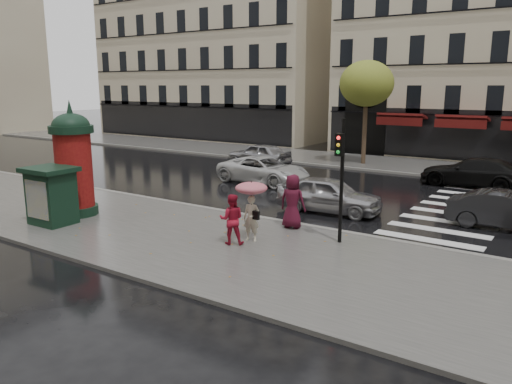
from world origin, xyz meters
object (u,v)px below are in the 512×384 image
Objects in this scene: woman_umbrella at (251,201)px; car_white at (264,170)px; car_silver at (329,195)px; car_black at (473,172)px; car_far_silver at (259,154)px; woman_red at (232,219)px; car_darkgrey at (508,211)px; traffic_light at (341,169)px; newsstand at (51,195)px; man_burgundy at (293,201)px; morris_column at (73,161)px.

woman_umbrella reaches higher than car_white.
car_white is (-5.62, 3.71, -0.03)m from car_silver.
car_black is 1.18× the size of car_far_silver.
woman_red is 0.32× the size of car_black.
car_black is (-2.62, 7.52, 0.07)m from car_darkgrey.
woman_red is 10.02m from car_darkgrey.
traffic_light reaches higher than newsstand.
man_burgundy is 3.20m from car_silver.
car_far_silver is (-1.65, 16.02, -0.45)m from newsstand.
car_black reaches higher than car_white.
woman_red is 0.36× the size of morris_column.
car_silver is 1.05× the size of car_darkgrey.
newsstand is at bearing 9.30° from car_far_silver.
car_darkgrey is at bearing 44.87° from woman_umbrella.
newsstand reaches higher than car_silver.
car_white is (2.21, 9.99, -1.55)m from morris_column.
newsstand reaches higher than car_far_silver.
car_silver reaches higher than car_darkgrey.
woman_red is 7.08m from newsstand.
man_burgundy is 8.96m from car_white.
car_white is at bearing 80.97° from newsstand.
traffic_light reaches higher than car_white.
morris_column is at bearing 170.28° from car_white.
man_burgundy reaches higher than woman_red.
newsstand reaches higher than man_burgundy.
woman_umbrella is 14.68m from car_black.
traffic_light is at bearing 13.56° from morris_column.
woman_umbrella is at bearing 133.19° from car_darkgrey.
traffic_light is 12.93m from car_black.
man_burgundy is 12.58m from car_black.
car_silver is at bearing 45.73° from newsstand.
newsstand is 0.49× the size of car_silver.
woman_umbrella is 0.45× the size of morris_column.
newsstand reaches higher than car_black.
newsstand is at bearing 173.75° from car_white.
car_far_silver is (-9.06, 8.41, 0.01)m from car_silver.
morris_column is at bearing 8.22° from car_far_silver.
man_burgundy is (0.67, 2.69, 0.15)m from woman_red.
woman_red is 0.37× the size of car_far_silver.
morris_column is (-7.27, -0.41, 1.32)m from woman_red.
newsstand is 0.41× the size of car_black.
traffic_light is at bearing -6.74° from car_black.
man_burgundy is 0.43× the size of morris_column.
newsstand is (-6.86, -1.74, 0.26)m from woman_red.
traffic_light is 1.90× the size of newsstand.
car_far_silver reaches higher than car_darkgrey.
woman_umbrella is 0.49× the size of car_darkgrey.
car_black is at bearing 74.16° from woman_umbrella.
woman_red is at bearing 14.21° from newsstand.
car_darkgrey is at bearing 19.46° from car_black.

